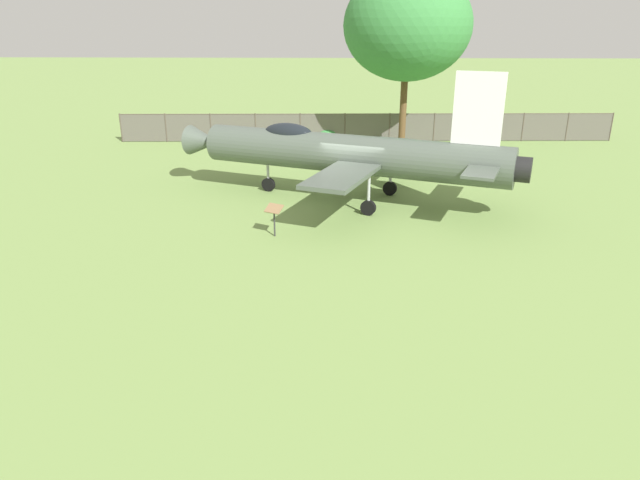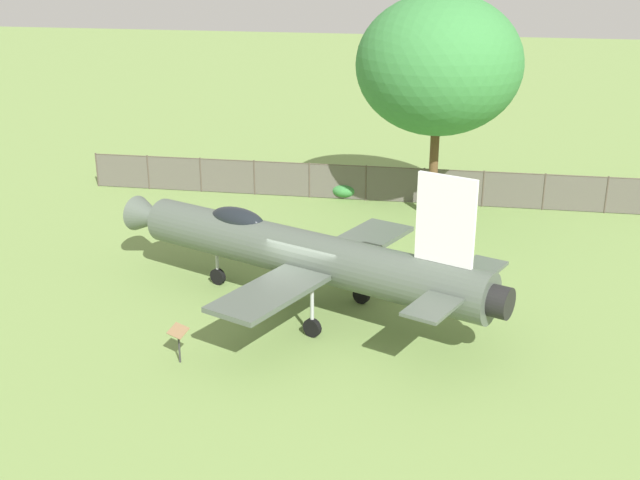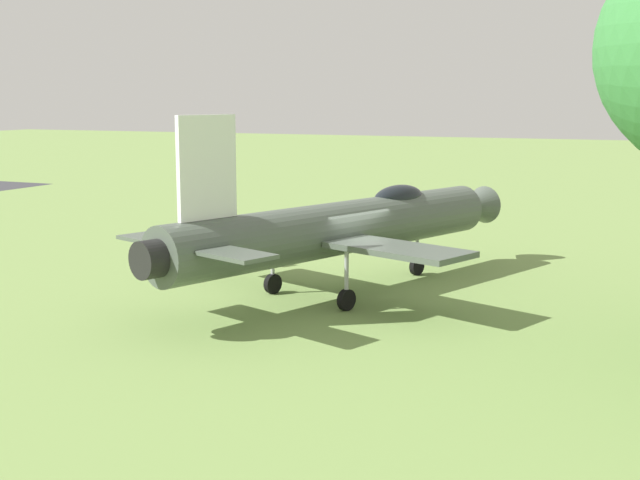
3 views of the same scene
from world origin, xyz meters
The scene contains 3 objects.
ground_plane centered at (0.00, 0.00, 0.00)m, with size 200.00×200.00×0.00m, color #75934C.
display_jet centered at (0.34, -0.13, 2.04)m, with size 14.25×9.55×5.41m.
info_plaque centered at (2.73, 4.30, 0.85)m, with size 0.72×0.63×1.14m.
Camera 3 is at (-23.11, -9.06, 5.85)m, focal length 47.64 mm.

